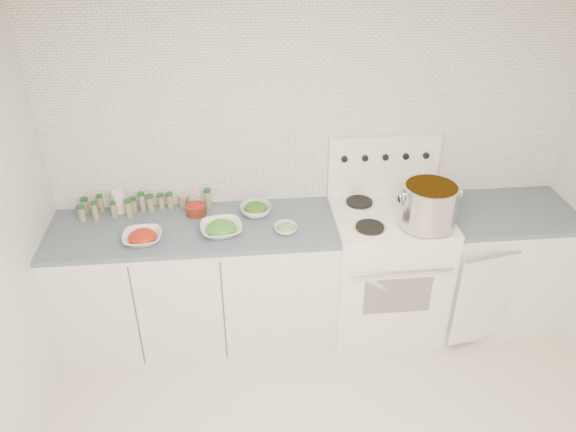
{
  "coord_description": "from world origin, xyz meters",
  "views": [
    {
      "loc": [
        -0.51,
        -1.91,
        2.84
      ],
      "look_at": [
        -0.21,
        1.14,
        0.98
      ],
      "focal_mm": 35.0,
      "sensor_mm": 36.0,
      "label": 1
    }
  ],
  "objects_px": {
    "stove": "(385,266)",
    "stock_pot": "(429,204)",
    "bowl_tomato": "(142,237)",
    "bowl_snowpea": "(221,228)"
  },
  "relations": [
    {
      "from": "stove",
      "to": "stock_pot",
      "type": "relative_size",
      "value": 3.63
    },
    {
      "from": "bowl_tomato",
      "to": "bowl_snowpea",
      "type": "xyz_separation_m",
      "value": [
        0.48,
        0.05,
        0.0
      ]
    },
    {
      "from": "bowl_tomato",
      "to": "bowl_snowpea",
      "type": "relative_size",
      "value": 0.86
    },
    {
      "from": "bowl_tomato",
      "to": "stock_pot",
      "type": "bearing_deg",
      "value": -1.24
    },
    {
      "from": "stock_pot",
      "to": "bowl_snowpea",
      "type": "xyz_separation_m",
      "value": [
        -1.3,
        0.08,
        -0.15
      ]
    },
    {
      "from": "stock_pot",
      "to": "bowl_snowpea",
      "type": "bearing_deg",
      "value": 176.28
    },
    {
      "from": "stove",
      "to": "bowl_snowpea",
      "type": "height_order",
      "value": "stove"
    },
    {
      "from": "stove",
      "to": "bowl_tomato",
      "type": "bearing_deg",
      "value": -175.08
    },
    {
      "from": "stock_pot",
      "to": "bowl_tomato",
      "type": "distance_m",
      "value": 1.79
    },
    {
      "from": "stove",
      "to": "stock_pot",
      "type": "distance_m",
      "value": 0.65
    }
  ]
}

